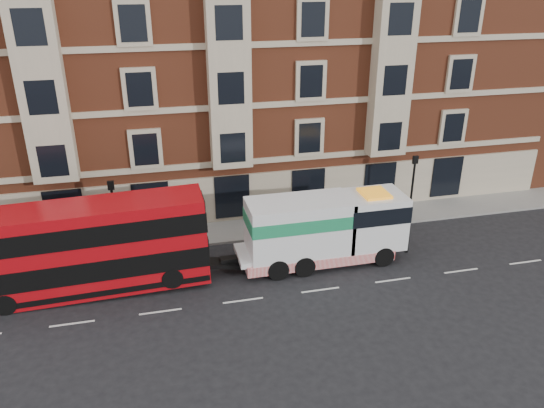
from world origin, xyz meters
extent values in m
plane|color=black|center=(0.00, 0.00, 0.00)|extent=(120.00, 120.00, 0.00)
cube|color=slate|center=(0.00, 7.50, 0.07)|extent=(90.00, 3.00, 0.15)
cube|color=brown|center=(0.50, 15.00, 9.00)|extent=(45.00, 12.00, 18.00)
cylinder|color=black|center=(-6.00, 6.20, 2.15)|extent=(0.14, 0.14, 4.00)
cube|color=black|center=(-6.00, 6.20, 4.25)|extent=(0.35, 0.15, 0.50)
cylinder|color=black|center=(12.00, 6.20, 2.15)|extent=(0.14, 0.14, 4.00)
cube|color=black|center=(12.00, 6.20, 4.25)|extent=(0.35, 0.15, 0.50)
cube|color=#AC0910|center=(-7.17, 2.71, 2.41)|extent=(11.49, 2.56, 4.51)
cube|color=black|center=(-7.17, 2.71, 1.74)|extent=(11.53, 2.62, 1.08)
cube|color=black|center=(-7.17, 2.71, 3.59)|extent=(11.53, 2.62, 1.03)
cylinder|color=black|center=(-11.07, 1.55, 0.53)|extent=(1.07, 0.33, 1.07)
cylinder|color=black|center=(-11.07, 3.87, 0.53)|extent=(1.07, 0.33, 1.07)
cylinder|color=black|center=(-3.27, 1.55, 0.84)|extent=(1.07, 0.33, 1.07)
cylinder|color=black|center=(-3.27, 3.87, 0.84)|extent=(1.07, 0.33, 1.07)
cube|color=white|center=(4.83, 2.71, 0.97)|extent=(9.23, 2.36, 0.31)
cube|color=white|center=(7.81, 2.71, 2.31)|extent=(3.28, 2.56, 2.98)
cube|color=white|center=(3.60, 2.71, 2.36)|extent=(5.54, 2.56, 2.98)
cube|color=#1D8351|center=(3.60, 2.71, 2.87)|extent=(5.59, 2.60, 0.72)
cube|color=red|center=(4.63, 2.71, 0.62)|extent=(8.21, 2.62, 0.56)
cylinder|color=black|center=(8.12, 1.55, 0.56)|extent=(1.13, 0.36, 1.13)
cylinder|color=black|center=(8.12, 3.87, 0.56)|extent=(1.13, 0.36, 1.13)
cylinder|color=black|center=(3.60, 1.55, 0.56)|extent=(1.13, 0.41, 1.13)
cylinder|color=black|center=(3.60, 3.87, 0.56)|extent=(1.13, 0.41, 1.13)
cylinder|color=black|center=(2.17, 1.55, 0.56)|extent=(1.13, 0.41, 1.13)
cylinder|color=black|center=(2.17, 3.87, 0.56)|extent=(1.13, 0.41, 1.13)
imported|color=#182331|center=(-9.09, 6.18, 1.07)|extent=(0.74, 0.56, 1.83)
camera|label=1|loc=(-3.72, -21.63, 14.94)|focal=35.00mm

